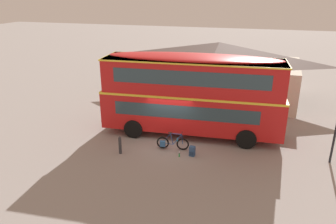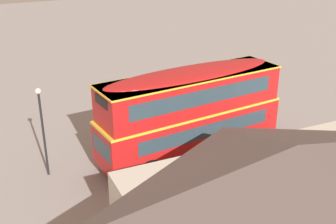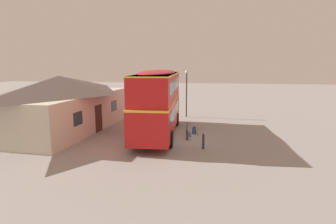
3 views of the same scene
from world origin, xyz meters
name	(u,v)px [view 3 (image 3 of 3)]	position (x,y,z in m)	size (l,w,h in m)	color
ground_plane	(176,139)	(0.00, 0.00, 0.00)	(120.00, 120.00, 0.00)	gray
double_decker_bus	(158,100)	(0.96, 1.44, 2.64)	(10.44, 3.20, 4.79)	black
touring_bicycle	(187,133)	(0.37, -0.80, 0.37)	(1.77, 0.58, 0.99)	black
backpack_on_ground	(194,130)	(1.60, -1.21, 0.30)	(0.31, 0.31, 0.58)	#2D4C7A
water_bottle_clear_plastic	(193,135)	(0.90, -1.15, 0.10)	(0.07, 0.07, 0.21)	silver
water_bottle_green_metal	(198,135)	(0.99, -1.50, 0.10)	(0.07, 0.07, 0.21)	green
pub_building	(60,102)	(1.33, 9.46, 2.20)	(12.81, 7.52, 4.31)	beige
street_lamp	(187,89)	(8.37, 0.06, 2.84)	(0.28, 0.28, 4.60)	black
kerb_bollard	(203,141)	(-2.08, -2.02, 0.50)	(0.16, 0.16, 0.97)	#333338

